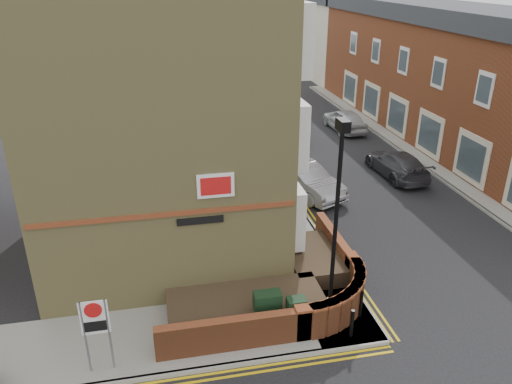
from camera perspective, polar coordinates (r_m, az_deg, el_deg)
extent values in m
plane|color=black|center=(14.65, 3.68, -18.44)|extent=(120.00, 120.00, 0.00)
cube|color=gray|center=(15.42, -11.05, -16.08)|extent=(13.00, 3.00, 0.12)
cube|color=gray|center=(28.58, -0.82, 4.03)|extent=(2.00, 32.00, 0.12)
cube|color=gray|center=(30.00, 21.49, 3.29)|extent=(4.00, 40.00, 0.12)
cube|color=gray|center=(14.29, -10.87, -19.93)|extent=(13.00, 0.15, 0.12)
cube|color=gray|center=(28.78, 1.14, 4.17)|extent=(0.15, 32.00, 0.12)
cube|color=gray|center=(28.98, 18.15, 3.07)|extent=(0.15, 40.00, 0.12)
cube|color=gold|center=(14.15, -10.82, -20.78)|extent=(13.00, 0.28, 0.01)
cube|color=gold|center=(28.85, 1.62, 4.10)|extent=(0.28, 32.00, 0.01)
cube|color=#9C8E53|center=(18.84, -11.44, 10.55)|extent=(8.00, 10.00, 11.00)
cube|color=brown|center=(14.86, -10.28, -2.56)|extent=(7.80, 0.06, 0.15)
cube|color=white|center=(14.60, -4.63, 0.73)|extent=(1.10, 0.05, 0.75)
cube|color=black|center=(15.02, -6.39, -3.28)|extent=(1.40, 0.04, 0.22)
cylinder|color=black|center=(14.19, 9.01, -4.74)|extent=(0.12, 0.12, 6.00)
cylinder|color=black|center=(15.60, 8.38, -13.14)|extent=(0.20, 0.20, 0.80)
cube|color=black|center=(12.98, 9.91, 7.53)|extent=(0.25, 0.50, 0.30)
cube|color=black|center=(15.09, 1.30, -13.33)|extent=(0.80, 0.45, 1.20)
cube|color=black|center=(15.06, 4.62, -13.75)|extent=(0.55, 0.40, 1.10)
cylinder|color=black|center=(15.11, 10.91, -14.51)|extent=(0.11, 0.11, 0.90)
cylinder|color=black|center=(15.90, 11.87, -12.41)|extent=(0.11, 0.11, 0.90)
cylinder|color=slate|center=(14.08, -18.92, -15.50)|extent=(0.06, 0.06, 2.20)
cylinder|color=slate|center=(14.00, -16.40, -15.38)|extent=(0.06, 0.06, 2.20)
cube|color=white|center=(13.67, -17.99, -13.50)|extent=(0.72, 0.04, 1.00)
cylinder|color=red|center=(13.50, -18.13, -12.73)|extent=(0.44, 0.02, 0.44)
cube|color=brown|center=(33.13, 20.98, 11.47)|extent=(5.00, 30.00, 7.00)
cube|color=#2A2C32|center=(32.59, 22.07, 18.31)|extent=(5.40, 30.40, 1.00)
cube|color=beige|center=(51.84, 8.52, 16.84)|extent=(5.00, 12.00, 7.00)
cylinder|color=#382B1E|center=(25.98, 0.00, 7.37)|extent=(0.24, 0.24, 4.55)
sphere|color=#26541C|center=(25.35, 0.00, 13.01)|extent=(3.64, 3.64, 3.64)
sphere|color=#26541C|center=(25.33, 1.04, 11.04)|extent=(2.60, 2.60, 2.60)
sphere|color=#26541C|center=(25.77, -0.85, 12.16)|extent=(2.86, 2.86, 2.86)
cylinder|color=#382B1E|center=(33.54, -2.84, 11.64)|extent=(0.24, 0.24, 5.04)
sphere|color=#26541C|center=(33.04, -2.95, 16.52)|extent=(4.03, 4.03, 4.03)
sphere|color=#26541C|center=(32.94, -2.12, 14.87)|extent=(2.88, 2.88, 2.88)
sphere|color=#26541C|center=(33.45, -3.57, 15.73)|extent=(3.17, 3.17, 3.17)
cylinder|color=#382B1E|center=(41.33, -4.66, 13.79)|extent=(0.24, 0.24, 4.76)
sphere|color=#26541C|center=(40.93, -4.79, 17.53)|extent=(3.81, 3.81, 3.81)
sphere|color=#26541C|center=(40.80, -4.11, 16.28)|extent=(2.72, 2.72, 2.72)
sphere|color=#26541C|center=(41.35, -5.27, 16.92)|extent=(2.99, 2.99, 2.99)
cylinder|color=black|center=(36.69, -2.94, 11.26)|extent=(0.10, 0.10, 3.20)
imported|color=black|center=(36.28, -3.02, 14.49)|extent=(0.20, 0.16, 1.00)
imported|color=gray|center=(23.84, 5.42, 1.50)|extent=(3.35, 4.86, 1.52)
imported|color=maroon|center=(31.63, 2.72, 7.10)|extent=(3.19, 4.91, 1.26)
imported|color=#34353A|center=(26.87, 15.79, 3.10)|extent=(2.00, 4.59, 1.31)
imported|color=silver|center=(33.97, 10.11, 8.12)|extent=(1.91, 4.32, 1.44)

